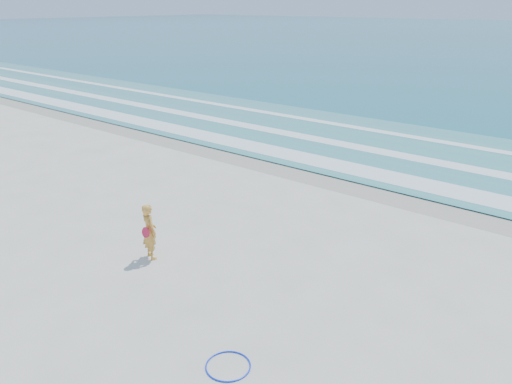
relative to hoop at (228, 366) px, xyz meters
The scene contains 8 objects.
ground 3.70m from the hoop, 162.87° to the left, with size 400.00×400.00×0.00m, color silver.
wet_sand 10.69m from the hoop, 109.33° to the left, with size 400.00×2.40×0.00m, color #B2A893.
shallow 15.50m from the hoop, 103.20° to the left, with size 400.00×10.00×0.01m, color #59B7AD.
foam_near 11.93m from the hoop, 107.26° to the left, with size 400.00×1.40×0.01m, color white.
foam_mid 14.72m from the hoop, 103.91° to the left, with size 400.00×0.90×0.01m, color white.
foam_far 17.94m from the hoop, 101.38° to the left, with size 400.00×0.60×0.01m, color white.
hoop is the anchor object (origin of this frame).
woman 4.70m from the hoop, 157.43° to the left, with size 0.61×0.49×1.46m.
Camera 1 is at (8.53, -6.35, 6.10)m, focal length 35.00 mm.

